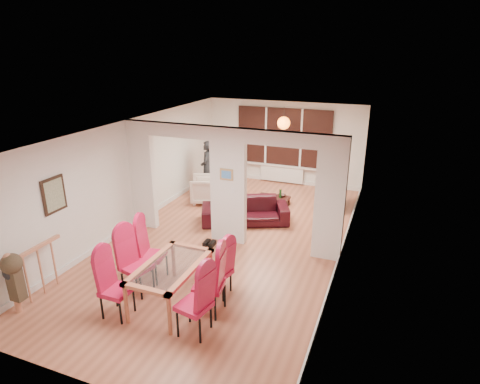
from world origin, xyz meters
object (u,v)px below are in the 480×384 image
Objects in this scene: armchair at (206,189)px; television at (338,196)px; sofa at (245,211)px; dining_chair_lc at (152,252)px; person at (207,168)px; dining_chair_rc at (218,268)px; bottle at (280,193)px; dining_chair_la at (116,286)px; bowl at (282,195)px; dining_chair_ra at (194,301)px; dining_chair_lb at (136,263)px; dining_chair_rb at (209,280)px; coffee_table at (273,200)px; dining_table at (172,284)px.

armchair is 3.67m from television.
sofa is 1.78m from armchair.
person reaches higher than dining_chair_lc.
dining_chair_rc reaches higher than bottle.
dining_chair_la is 4.98× the size of bowl.
dining_chair_la is 1.33× the size of armchair.
dining_chair_ra reaches higher than bowl.
dining_chair_ra is 4.23m from sofa.
bowl is (1.13, 5.83, -0.32)m from dining_chair_la.
dining_chair_lb reaches higher than dining_chair_ra.
dining_chair_la is 0.94× the size of dining_chair_rb.
bowl is (0.21, 0.11, 0.13)m from coffee_table.
dining_chair_lc is at bearing 94.63° from dining_chair_la.
person reaches higher than dining_table.
dining_chair_rb is 5.04m from armchair.
dining_table is at bearing -1.11° from armchair.
person is (-1.07, 4.63, 0.23)m from dining_chair_lc.
sofa is 2.58× the size of armchair.
television is (1.29, 5.50, -0.27)m from dining_chair_rb.
dining_chair_rc is at bearing 32.88° from dining_chair_lb.
dining_chair_lb is 5.20× the size of bowl.
bowl is at bearing 105.02° from dining_chair_rc.
dining_table is 1.36× the size of dining_chair_lb.
bottle is at bearing -6.66° from coffee_table.
dining_chair_ra is 1.37× the size of armchair.
coffee_table is at bearing 93.52° from dining_chair_lb.
armchair is at bearing 108.90° from dining_table.
sofa reaches higher than bowl.
dining_table is at bearing -128.02° from dining_chair_rc.
dining_chair_rb is (1.44, -0.05, 0.01)m from dining_chair_lb.
sofa is (0.72, 3.54, -0.26)m from dining_chair_lb.
dining_chair_rb is at bearing 102.92° from dining_chair_ra.
bottle is at bearing 84.63° from dining_table.
dining_chair_la reaches higher than coffee_table.
dining_chair_lb is at bearing 168.37° from dining_chair_ra.
sofa is 1.54m from bottle.
dining_table is 0.97× the size of person.
dining_chair_rb reaches higher than bottle.
coffee_table is (-1.71, -0.43, -0.21)m from television.
bottle is (-1.51, -0.45, 0.02)m from television.
dining_chair_la is 0.68× the size of person.
armchair is at bearing -161.40° from bowl.
dining_chair_ra reaches higher than coffee_table.
dining_chair_lb is at bearing -1.72° from person.
coffee_table is 0.31m from bottle.
dining_chair_la is 4.19× the size of bottle.
dining_chair_lc reaches higher than sofa.
armchair is 0.77× the size of television.
dining_table is 0.73× the size of sofa.
dining_chair_rb reaches higher than armchair.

